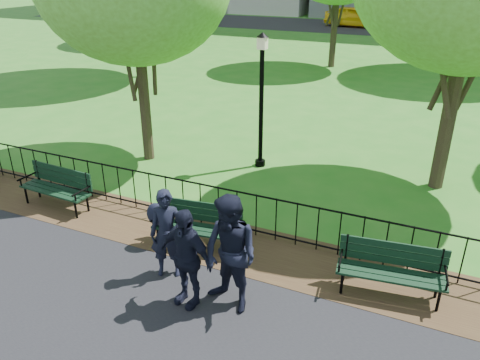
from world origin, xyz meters
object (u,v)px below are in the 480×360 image
at_px(park_bench_left_a, 57,183).
at_px(person_mid, 230,255).
at_px(person_right, 186,258).
at_px(person_left, 167,234).
at_px(taxi, 354,16).
at_px(lamppost, 261,97).
at_px(park_bench_main, 178,217).
at_px(park_bench_right_a, 392,265).

distance_m(park_bench_left_a, person_mid, 5.00).
relative_size(person_mid, person_right, 1.15).
bearing_deg(person_mid, person_left, -175.23).
bearing_deg(taxi, person_mid, -166.57).
height_order(park_bench_left_a, person_right, person_right).
bearing_deg(person_left, taxi, 72.92).
height_order(lamppost, person_mid, lamppost).
bearing_deg(person_mid, park_bench_left_a, -178.14).
bearing_deg(person_left, park_bench_main, 86.66).
bearing_deg(person_left, person_right, -61.91).
xyz_separation_m(park_bench_main, person_mid, (1.62, -1.16, 0.36)).
xyz_separation_m(person_left, taxi, (-4.29, 34.85, 0.03)).
xyz_separation_m(park_bench_main, park_bench_left_a, (-3.15, 0.27, -0.04)).
xyz_separation_m(park_bench_left_a, person_right, (4.12, -1.62, 0.28)).
relative_size(park_bench_right_a, taxi, 0.36).
distance_m(park_bench_main, park_bench_right_a, 3.77).
xyz_separation_m(person_right, taxi, (-4.94, 35.35, -0.01)).
relative_size(lamppost, person_right, 2.06).
relative_size(park_bench_main, lamppost, 0.52).
bearing_deg(park_bench_left_a, person_right, -18.69).
bearing_deg(park_bench_main, taxi, 88.85).
xyz_separation_m(park_bench_right_a, person_left, (-3.45, -1.02, 0.25)).
bearing_deg(park_bench_main, person_left, -77.05).
bearing_deg(person_right, park_bench_main, 136.62).
height_order(park_bench_right_a, person_mid, person_mid).
relative_size(lamppost, person_mid, 1.80).
height_order(park_bench_main, park_bench_right_a, park_bench_right_a).
xyz_separation_m(person_mid, person_right, (-0.65, -0.19, -0.12)).
height_order(lamppost, taxi, lamppost).
distance_m(lamppost, person_mid, 5.62).
distance_m(park_bench_right_a, lamppost, 5.65).
distance_m(park_bench_main, person_right, 1.68).
relative_size(park_bench_right_a, person_right, 1.05).
relative_size(person_left, taxi, 0.33).
relative_size(park_bench_main, person_left, 1.13).
bearing_deg(park_bench_right_a, person_right, -158.93).
relative_size(person_mid, taxi, 0.39).
bearing_deg(park_bench_main, park_bench_left_a, 167.36).
bearing_deg(person_right, person_left, 153.09).
bearing_deg(park_bench_left_a, taxi, 94.12).
xyz_separation_m(park_bench_left_a, lamppost, (3.10, 3.86, 1.28)).
bearing_deg(person_left, park_bench_right_a, -7.67).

